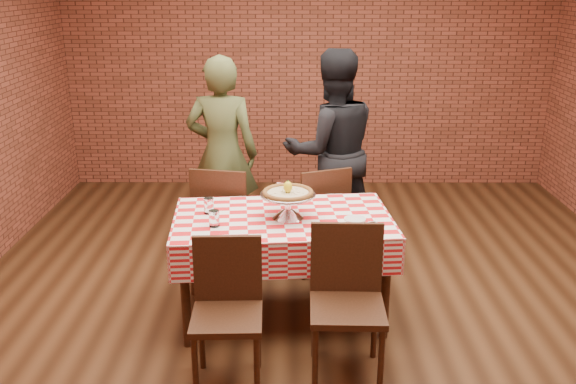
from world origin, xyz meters
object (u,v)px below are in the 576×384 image
object	(u,v)px
pizza	(288,193)
chair_near_right	(347,308)
water_glass_left	(214,219)
chair_near_left	(227,319)
table	(283,267)
diner_black	(332,152)
chair_far_right	(316,217)
water_glass_right	(209,206)
chair_far_left	(227,218)
pizza_stand	(288,206)
condiment_caddy	(286,191)
diner_olive	(222,154)

from	to	relation	value
pizza	chair_near_right	xyz separation A→B (m)	(0.36, -0.71, -0.47)
water_glass_left	chair_near_left	bearing A→B (deg)	-78.33
table	water_glass_left	size ratio (longest dim) A/B	13.37
pizza	diner_black	distance (m)	1.33
chair_far_right	diner_black	xyz separation A→B (m)	(0.15, 0.46, 0.43)
pizza	water_glass_left	bearing A→B (deg)	-161.73
water_glass_left	water_glass_right	size ratio (longest dim) A/B	1.00
chair_far_right	water_glass_right	bearing A→B (deg)	21.97
chair_far_right	diner_black	bearing A→B (deg)	-129.12
chair_near_left	chair_far_left	world-z (taller)	chair_far_left
pizza_stand	diner_black	xyz separation A→B (m)	(0.38, 1.28, 0.04)
pizza_stand	pizza	size ratio (longest dim) A/B	1.12
water_glass_left	condiment_caddy	bearing A→B (deg)	47.78
water_glass_left	chair_far_right	size ratio (longest dim) A/B	0.12
water_glass_right	chair_far_left	bearing A→B (deg)	85.73
water_glass_left	chair_near_right	xyz separation A→B (m)	(0.84, -0.55, -0.35)
table	diner_black	bearing A→B (deg)	71.72
water_glass_right	condiment_caddy	size ratio (longest dim) A/B	0.74
diner_black	chair_near_right	bearing A→B (deg)	77.58
pizza	diner_black	world-z (taller)	diner_black
pizza_stand	chair_far_right	distance (m)	0.93
table	pizza	world-z (taller)	pizza
table	chair_far_right	bearing A→B (deg)	71.57
diner_olive	water_glass_left	bearing A→B (deg)	98.82
chair_near_right	chair_far_left	size ratio (longest dim) A/B	0.99
chair_near_left	chair_far_right	world-z (taller)	chair_far_right
pizza_stand	chair_near_right	world-z (taller)	pizza_stand
condiment_caddy	diner_olive	xyz separation A→B (m)	(-0.56, 0.92, 0.03)
water_glass_right	chair_near_right	size ratio (longest dim) A/B	0.12
diner_olive	diner_black	world-z (taller)	diner_black
diner_olive	diner_black	distance (m)	0.96
pizza_stand	condiment_caddy	world-z (taller)	pizza_stand
chair_near_right	diner_black	xyz separation A→B (m)	(0.02, 1.99, 0.43)
pizza_stand	chair_far_right	world-z (taller)	pizza_stand
pizza_stand	diner_olive	bearing A→B (deg)	114.35
chair_far_right	condiment_caddy	bearing A→B (deg)	40.77
pizza	chair_near_left	bearing A→B (deg)	-113.27
diner_black	water_glass_left	bearing A→B (deg)	47.23
pizza	condiment_caddy	size ratio (longest dim) A/B	2.33
water_glass_left	chair_near_left	distance (m)	0.77
table	diner_black	distance (m)	1.42
pizza	diner_olive	distance (m)	1.40
chair_far_right	table	bearing A→B (deg)	50.48
pizza	water_glass_left	xyz separation A→B (m)	(-0.49, -0.16, -0.12)
chair_near_right	chair_near_left	bearing A→B (deg)	-170.18
water_glass_left	chair_far_left	size ratio (longest dim) A/B	0.12
table	condiment_caddy	xyz separation A→B (m)	(0.02, 0.34, 0.46)
pizza_stand	chair_near_right	xyz separation A→B (m)	(0.36, -0.71, -0.38)
water_glass_right	chair_far_left	distance (m)	0.75
chair_near_left	diner_olive	size ratio (longest dim) A/B	0.51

